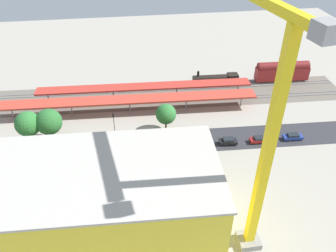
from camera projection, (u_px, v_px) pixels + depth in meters
ground_plane at (147, 137)px, 82.19m from camera, size 189.18×189.18×0.00m
rail_bed at (141, 97)px, 98.10m from camera, size 118.80×20.33×0.01m
street_asphalt at (148, 143)px, 80.31m from camera, size 118.53×14.46×0.01m
track_rails at (141, 96)px, 98.00m from camera, size 118.12×13.91×0.12m
platform_canopy_near at (129, 100)px, 89.11m from camera, size 67.54×7.65×4.17m
platform_canopy_far at (145, 87)px, 94.89m from camera, size 59.68×6.84×4.18m
locomotive at (218, 80)px, 102.66m from camera, size 15.32×3.27×4.94m
passenger_coach at (282, 71)px, 104.11m from camera, size 16.45×3.82×6.37m
parked_car_0 at (293, 137)px, 81.20m from camera, size 4.69×2.02×1.53m
parked_car_1 at (259, 140)px, 80.23m from camera, size 4.37×1.96×1.52m
parked_car_2 at (228, 141)px, 79.65m from camera, size 4.32×2.25×1.66m
parked_car_3 at (191, 146)px, 78.25m from camera, size 4.67×1.97×1.69m
parked_car_4 at (161, 148)px, 77.43m from camera, size 4.49×1.97×1.87m
construction_building at (95, 208)px, 54.38m from camera, size 39.64×20.72×15.10m
construction_roof_slab at (89, 172)px, 49.91m from camera, size 40.27×21.35×0.40m
tower_crane at (263, 122)px, 46.24m from camera, size 6.05×28.07×39.37m
box_truck_0 at (23, 176)px, 68.70m from camera, size 9.57×2.84×3.48m
street_tree_0 at (166, 114)px, 82.17m from camera, size 5.01×5.01×7.13m
street_tree_1 at (28, 124)px, 77.21m from camera, size 5.85×5.85×8.43m
street_tree_2 at (49, 122)px, 78.08m from camera, size 6.10×6.10×8.45m
traffic_light at (114, 120)px, 81.12m from camera, size 0.50×0.36×5.92m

